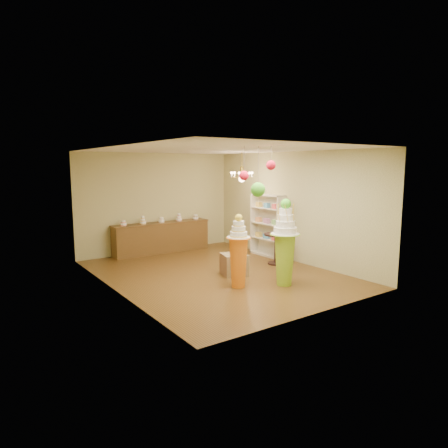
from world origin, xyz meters
TOP-DOWN VIEW (x-y plane):
  - floor at (0.00, 0.00)m, footprint 6.50×6.50m
  - ceiling at (0.00, 0.00)m, footprint 6.50×6.50m
  - wall_back at (0.00, 3.25)m, footprint 5.00×0.04m
  - wall_front at (0.00, -3.25)m, footprint 5.00×0.04m
  - wall_left at (-2.50, 0.00)m, footprint 0.04×6.50m
  - wall_right at (2.50, 0.00)m, footprint 0.04×6.50m
  - pedestal_green at (0.71, -1.65)m, footprint 0.79×0.79m
  - pedestal_orange at (-0.21, -1.19)m, footprint 0.49×0.49m
  - burlap_riser at (0.29, -0.35)m, footprint 0.70×0.70m
  - sideboard at (0.00, 2.97)m, footprint 3.04×0.54m
  - shelving_unit at (2.34, 0.80)m, footprint 0.33×1.20m
  - round_table at (1.84, -0.12)m, footprint 0.65×0.65m
  - vase at (1.84, -0.12)m, footprint 0.21×0.21m
  - pom_red_left at (-0.43, -1.64)m, footprint 0.19×0.19m
  - pom_green_mid at (-0.12, -1.71)m, footprint 0.29×0.29m
  - pom_red_right at (-0.20, -2.18)m, footprint 0.18×0.18m
  - chandelier at (1.59, 1.07)m, footprint 0.88×0.88m

SIDE VIEW (x-z plane):
  - floor at x=0.00m, z-range 0.00..0.00m
  - burlap_riser at x=0.29m, z-range 0.00..0.51m
  - sideboard at x=0.00m, z-range -0.10..1.06m
  - round_table at x=1.84m, z-range 0.12..0.95m
  - pedestal_orange at x=-0.21m, z-range -0.12..1.48m
  - pedestal_green at x=0.71m, z-range -0.13..1.78m
  - shelving_unit at x=2.34m, z-range 0.00..1.80m
  - vase at x=1.84m, z-range 0.83..1.01m
  - wall_back at x=0.00m, z-range 0.00..3.00m
  - wall_front at x=0.00m, z-range 0.00..3.00m
  - wall_left at x=-2.50m, z-range 0.00..3.00m
  - wall_right at x=2.50m, z-range 0.00..3.00m
  - pom_green_mid at x=-0.12m, z-range 1.64..2.64m
  - chandelier at x=1.59m, z-range 1.88..2.73m
  - pom_red_left at x=-0.43m, z-range 2.09..2.76m
  - pom_red_right at x=-0.20m, z-range 2.39..2.86m
  - ceiling at x=0.00m, z-range 3.00..3.00m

